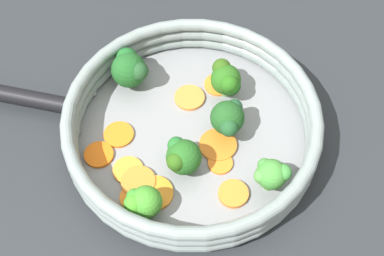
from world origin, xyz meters
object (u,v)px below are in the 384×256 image
(broccoli_floret_0, at_px, (228,118))
(broccoli_floret_3, at_px, (130,69))
(carrot_slice_9, at_px, (218,85))
(broccoli_floret_1, at_px, (143,202))
(carrot_slice_0, at_px, (138,182))
(skillet, at_px, (192,136))
(carrot_slice_1, at_px, (233,194))
(broccoli_floret_4, at_px, (226,80))
(carrot_slice_6, at_px, (133,198))
(broccoli_floret_2, at_px, (271,174))
(carrot_slice_3, at_px, (189,98))
(broccoli_floret_5, at_px, (182,157))
(carrot_slice_10, at_px, (99,155))
(carrot_slice_5, at_px, (218,145))
(carrot_slice_4, at_px, (154,193))
(carrot_slice_8, at_px, (128,170))
(carrot_slice_2, at_px, (220,163))
(carrot_slice_7, at_px, (119,135))

(broccoli_floret_0, distance_m, broccoli_floret_3, 0.15)
(carrot_slice_9, bearing_deg, broccoli_floret_1, 171.11)
(carrot_slice_0, bearing_deg, broccoli_floret_1, -149.44)
(skillet, bearing_deg, carrot_slice_1, -132.97)
(carrot_slice_9, relative_size, broccoli_floret_4, 0.74)
(carrot_slice_6, xyz_separation_m, broccoli_floret_1, (-0.01, -0.02, 0.03))
(carrot_slice_9, distance_m, broccoli_floret_2, 0.17)
(carrot_slice_3, distance_m, broccoli_floret_1, 0.17)
(carrot_slice_3, height_order, broccoli_floret_5, broccoli_floret_5)
(carrot_slice_1, relative_size, carrot_slice_6, 1.12)
(carrot_slice_10, bearing_deg, carrot_slice_0, -109.42)
(carrot_slice_5, bearing_deg, carrot_slice_4, 147.55)
(carrot_slice_8, bearing_deg, carrot_slice_5, -55.11)
(carrot_slice_4, distance_m, carrot_slice_9, 0.18)
(skillet, distance_m, carrot_slice_5, 0.04)
(carrot_slice_2, bearing_deg, carrot_slice_7, 89.05)
(broccoli_floret_0, relative_size, broccoli_floret_3, 1.00)
(carrot_slice_1, xyz_separation_m, broccoli_floret_4, (0.14, 0.05, 0.03))
(skillet, height_order, carrot_slice_2, carrot_slice_2)
(broccoli_floret_0, bearing_deg, skillet, 111.72)
(carrot_slice_4, distance_m, broccoli_floret_3, 0.17)
(carrot_slice_9, bearing_deg, carrot_slice_6, 165.18)
(carrot_slice_6, relative_size, broccoli_floret_2, 0.66)
(broccoli_floret_4, bearing_deg, broccoli_floret_3, 98.50)
(carrot_slice_1, height_order, broccoli_floret_2, broccoli_floret_2)
(carrot_slice_2, bearing_deg, carrot_slice_3, 38.04)
(carrot_slice_4, relative_size, broccoli_floret_2, 0.92)
(broccoli_floret_5, bearing_deg, carrot_slice_0, 127.45)
(carrot_slice_7, distance_m, carrot_slice_10, 0.04)
(carrot_slice_4, height_order, broccoli_floret_1, broccoli_floret_1)
(carrot_slice_3, height_order, carrot_slice_8, same)
(broccoli_floret_1, bearing_deg, carrot_slice_6, 55.67)
(broccoli_floret_1, bearing_deg, carrot_slice_5, -27.24)
(skillet, height_order, carrot_slice_4, carrot_slice_4)
(carrot_slice_6, height_order, broccoli_floret_5, broccoli_floret_5)
(carrot_slice_1, xyz_separation_m, carrot_slice_5, (0.06, 0.04, -0.00))
(carrot_slice_9, distance_m, broccoli_floret_0, 0.08)
(carrot_slice_9, xyz_separation_m, broccoli_floret_4, (-0.01, -0.01, 0.03))
(carrot_slice_10, bearing_deg, carrot_slice_6, -124.64)
(carrot_slice_2, height_order, carrot_slice_8, same)
(carrot_slice_2, height_order, broccoli_floret_4, broccoli_floret_4)
(carrot_slice_8, distance_m, broccoli_floret_1, 0.06)
(carrot_slice_10, distance_m, broccoli_floret_0, 0.17)
(carrot_slice_10, xyz_separation_m, broccoli_floret_5, (0.01, -0.10, 0.03))
(skillet, xyz_separation_m, carrot_slice_5, (-0.01, -0.04, 0.01))
(broccoli_floret_0, bearing_deg, carrot_slice_3, 59.33)
(carrot_slice_10, bearing_deg, carrot_slice_2, -77.47)
(carrot_slice_0, relative_size, carrot_slice_10, 1.14)
(carrot_slice_1, height_order, carrot_slice_8, carrot_slice_1)
(skillet, bearing_deg, carrot_slice_10, 122.15)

